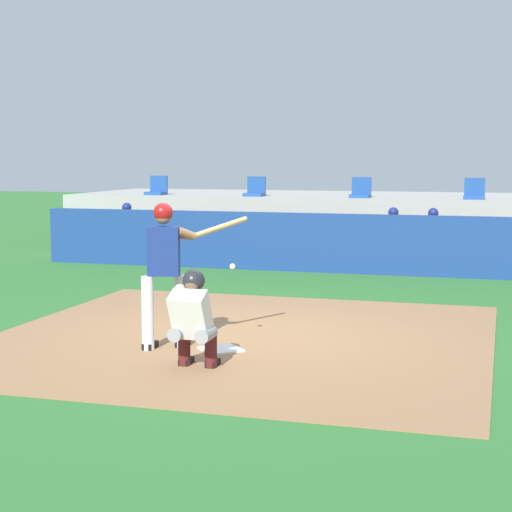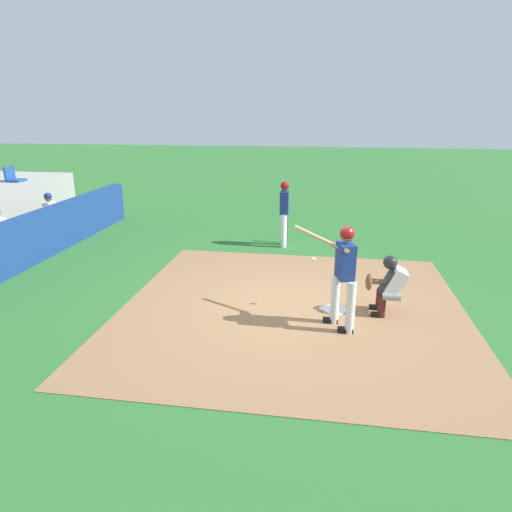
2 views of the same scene
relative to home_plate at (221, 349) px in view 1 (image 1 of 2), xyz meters
name	(u,v)px [view 1 (image 1 of 2)]	position (x,y,z in m)	size (l,w,h in m)	color
ground_plane	(241,338)	(0.00, 0.80, -0.02)	(80.00, 80.00, 0.00)	#2D6B2D
dirt_infield	(241,337)	(0.00, 0.80, -0.02)	(6.40, 6.40, 0.01)	#936B47
home_plate	(221,349)	(0.00, 0.00, 0.00)	(0.44, 0.44, 0.02)	white
batter_at_plate	(166,266)	(-0.68, -0.07, 1.01)	(1.05, 1.11, 1.80)	silver
catcher_crouched	(194,316)	(-0.01, -0.91, 0.59)	(0.48, 1.71, 1.13)	gray
dugout_wall	(337,243)	(0.00, 7.30, 0.58)	(13.00, 0.30, 1.20)	navy
dugout_bench	(345,256)	(0.00, 8.30, 0.20)	(11.80, 0.44, 0.45)	olive
dugout_player_0	(125,230)	(-5.14, 8.14, 0.65)	(0.49, 0.70, 1.30)	#939399
dugout_player_1	(392,237)	(1.02, 8.14, 0.65)	(0.49, 0.70, 1.30)	#939399
dugout_player_2	(432,238)	(1.85, 8.14, 0.65)	(0.49, 0.70, 1.30)	#939399
stands_platform	(370,222)	(0.00, 11.70, 0.68)	(15.00, 4.40, 1.40)	#9E9E99
stadium_seat_0	(157,189)	(-5.20, 10.18, 1.51)	(0.46, 0.46, 0.48)	#1E478C
stadium_seat_1	(255,191)	(-2.60, 10.18, 1.51)	(0.46, 0.46, 0.48)	#1E478C
stadium_seat_2	(361,192)	(0.00, 10.18, 1.51)	(0.46, 0.46, 0.48)	#1E478C
stadium_seat_3	(474,193)	(2.60, 10.18, 1.51)	(0.46, 0.46, 0.48)	#1E478C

